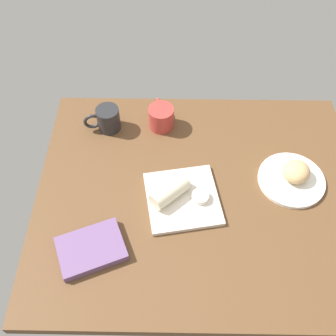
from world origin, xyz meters
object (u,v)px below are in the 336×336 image
round_plate (291,180)px  coffee_mug (161,117)px  second_mug (107,119)px  scone_pastry (296,172)px  book_stack (91,249)px  square_plate (183,199)px  sauce_cup (199,197)px  breakfast_wrap (170,192)px

round_plate → coffee_mug: bearing=-29.3°
round_plate → second_mug: second_mug is taller
scone_pastry → book_stack: (66.11, 27.75, -2.94)cm
square_plate → sauce_cup: (-5.25, 0.32, 1.94)cm
square_plate → second_mug: (28.01, -32.00, 3.99)cm
second_mug → scone_pastry: bearing=161.0°
square_plate → coffee_mug: bearing=-76.7°
round_plate → scone_pastry: (-0.87, -0.87, 3.68)cm
round_plate → book_stack: book_stack is taller
book_stack → second_mug: (0.20, -50.64, 3.35)cm
sauce_cup → book_stack: size_ratio=0.24×
scone_pastry → square_plate: (38.30, 9.11, -3.58)cm
round_plate → coffee_mug: coffee_mug is taller
sauce_cup → second_mug: second_mug is taller
round_plate → square_plate: bearing=12.4°
square_plate → coffee_mug: 34.82cm
scone_pastry → coffee_mug: (46.27, -24.58, 0.11)cm
square_plate → sauce_cup: 5.61cm
book_stack → coffee_mug: bearing=-110.8°
breakfast_wrap → coffee_mug: coffee_mug is taller
scone_pastry → sauce_cup: 34.40cm
sauce_cup → book_stack: sauce_cup is taller
scone_pastry → breakfast_wrap: 43.41cm
scone_pastry → breakfast_wrap: (42.50, 8.86, 0.15)cm
square_plate → sauce_cup: bearing=176.5°
scone_pastry → breakfast_wrap: size_ratio=0.72×
sauce_cup → coffee_mug: bearing=-68.8°
scone_pastry → book_stack: scone_pastry is taller
book_stack → coffee_mug: 56.06cm
round_plate → scone_pastry: scone_pastry is taller
round_plate → sauce_cup: sauce_cup is taller
square_plate → book_stack: 33.49cm
square_plate → breakfast_wrap: size_ratio=1.74×
second_mug → round_plate: bearing=160.0°
round_plate → sauce_cup: (32.18, 8.56, 2.04)cm
round_plate → sauce_cup: bearing=14.9°
book_stack → second_mug: size_ratio=1.75×
square_plate → breakfast_wrap: 5.62cm
breakfast_wrap → coffee_mug: (3.77, -33.44, -0.04)cm
scone_pastry → breakfast_wrap: bearing=11.8°
round_plate → book_stack: size_ratio=0.97×
coffee_mug → second_mug: (20.04, 1.70, 0.30)cm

